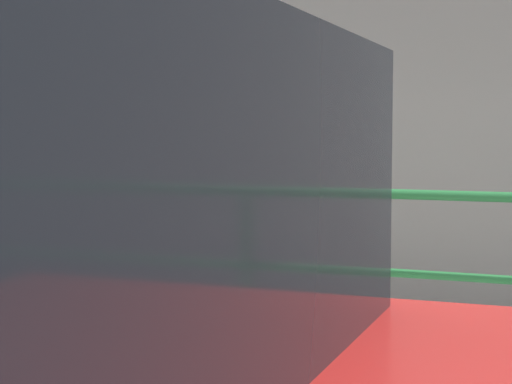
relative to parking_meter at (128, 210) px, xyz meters
The scene contains 4 objects.
parking_meter is the anchor object (origin of this frame).
pedestrian_at_meter 0.70m from the parking_meter, ahead, with size 0.64×0.55×1.76m.
background_railing 2.09m from the parking_meter, 82.00° to the left, with size 24.06×0.06×1.08m.
backdrop_wall 3.93m from the parking_meter, 85.80° to the left, with size 32.00×0.50×3.06m, color gray.
Camera 1 is at (1.42, -2.56, 1.56)m, focal length 59.42 mm.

